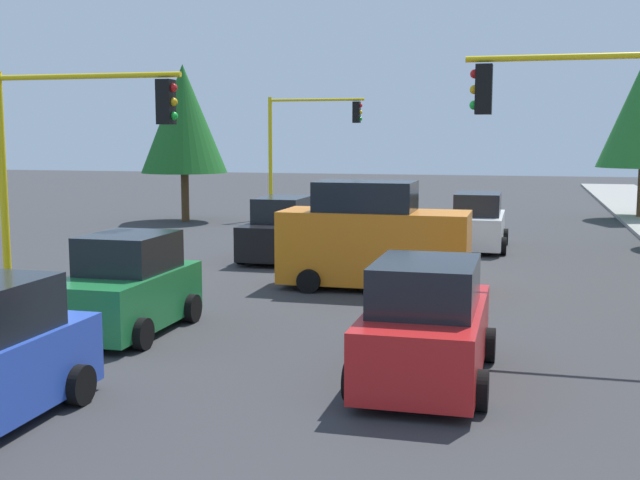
% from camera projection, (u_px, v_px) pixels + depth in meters
% --- Properties ---
extents(ground_plane, '(120.00, 120.00, 0.00)m').
position_uv_depth(ground_plane, '(370.00, 275.00, 22.70)').
color(ground_plane, '#353538').
extents(lane_arrow_near, '(2.40, 1.10, 1.10)m').
position_uv_depth(lane_arrow_near, '(40.00, 390.00, 12.38)').
color(lane_arrow_near, silver).
rests_on(lane_arrow_near, ground).
extents(traffic_signal_far_right, '(0.36, 4.59, 5.73)m').
position_uv_depth(traffic_signal_far_right, '(307.00, 133.00, 37.03)').
color(traffic_signal_far_right, yellow).
rests_on(traffic_signal_far_right, ground).
extents(traffic_signal_near_left, '(0.36, 4.59, 5.55)m').
position_uv_depth(traffic_signal_near_left, '(608.00, 135.00, 15.02)').
color(traffic_signal_near_left, yellow).
rests_on(traffic_signal_near_left, ground).
extents(traffic_signal_near_right, '(0.36, 4.59, 5.38)m').
position_uv_depth(traffic_signal_near_right, '(73.00, 140.00, 17.84)').
color(traffic_signal_near_right, yellow).
rests_on(traffic_signal_near_right, ground).
extents(tree_opposite_side, '(3.92, 3.92, 7.16)m').
position_uv_depth(tree_opposite_side, '(183.00, 119.00, 36.34)').
color(tree_opposite_side, brown).
rests_on(tree_opposite_side, ground).
extents(delivery_van_orange, '(2.22, 4.80, 2.77)m').
position_uv_depth(delivery_van_orange, '(373.00, 239.00, 20.50)').
color(delivery_van_orange, orange).
rests_on(delivery_van_orange, ground).
extents(car_black, '(4.13, 2.01, 1.98)m').
position_uv_depth(car_black, '(282.00, 231.00, 25.56)').
color(car_black, black).
rests_on(car_black, ground).
extents(car_white, '(4.11, 2.04, 1.98)m').
position_uv_depth(car_white, '(478.00, 224.00, 27.74)').
color(car_white, white).
rests_on(car_white, ground).
extents(car_red, '(4.19, 2.10, 1.98)m').
position_uv_depth(car_red, '(426.00, 326.00, 12.77)').
color(car_red, red).
rests_on(car_red, ground).
extents(car_green, '(3.66, 2.05, 1.98)m').
position_uv_depth(car_green, '(127.00, 288.00, 15.96)').
color(car_green, '#1E7238').
rests_on(car_green, ground).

